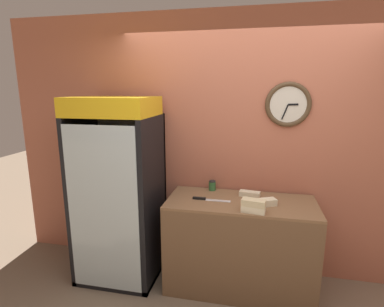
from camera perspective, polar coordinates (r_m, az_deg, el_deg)
name	(u,v)px	position (r m, az deg, el deg)	size (l,w,h in m)	color
wall_back	(245,147)	(3.13, 10.05, 1.19)	(5.20, 0.10, 2.70)	#B7664C
prep_counter	(239,245)	(3.10, 9.03, -16.75)	(1.40, 0.62, 0.90)	brown
beverage_cooler	(120,180)	(3.17, -13.48, -4.99)	(0.80, 0.69, 1.87)	black
sandwich_stack_bottom	(253,209)	(2.67, 11.60, -10.32)	(0.21, 0.12, 0.06)	beige
sandwich_stack_middle	(254,203)	(2.65, 11.66, -9.17)	(0.21, 0.12, 0.06)	beige
sandwich_flat_left	(250,194)	(3.04, 10.94, -7.54)	(0.21, 0.11, 0.05)	beige
sandwich_flat_right	(265,202)	(2.84, 13.75, -9.01)	(0.22, 0.17, 0.06)	beige
chefs_knife	(206,199)	(2.90, 2.69, -8.68)	(0.36, 0.04, 0.02)	silver
condiment_jar	(212,185)	(3.15, 3.88, -6.10)	(0.07, 0.07, 0.10)	#336B38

